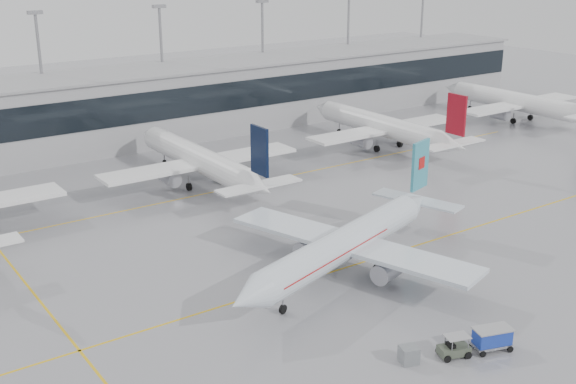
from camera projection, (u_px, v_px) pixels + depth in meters
ground at (352, 266)px, 77.40m from camera, size 320.00×320.00×0.00m
taxi_line_main at (352, 266)px, 77.40m from camera, size 120.00×0.25×0.01m
taxi_line_north at (214, 192)px, 100.66m from camera, size 120.00×0.25×0.01m
taxi_line_cross at (28, 286)px, 72.75m from camera, size 0.25×60.00×0.01m
terminal at (121, 109)px, 123.53m from camera, size 180.00×15.00×12.00m
terminal_glass at (138, 108)px, 117.19m from camera, size 180.00×0.20×5.00m
terminal_roof at (118, 73)px, 121.53m from camera, size 182.00×16.00×0.40m
light_masts at (104, 62)px, 125.81m from camera, size 156.40×1.00×22.60m
air_canada_jet at (350, 241)px, 74.67m from camera, size 34.98×28.37×11.14m
parked_jet_c at (201, 160)px, 102.32m from camera, size 29.64×36.96×11.72m
parked_jet_d at (384, 127)px, 121.31m from camera, size 29.64×36.96×11.72m
parked_jet_e at (519, 102)px, 140.30m from camera, size 29.64×36.96×11.72m
baggage_tug at (454, 349)px, 60.09m from camera, size 3.94×2.32×1.88m
baggage_cart at (492, 337)px, 60.92m from camera, size 3.66×2.72×2.02m
gse_unit at (409, 355)px, 59.16m from camera, size 1.79×1.72×1.45m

